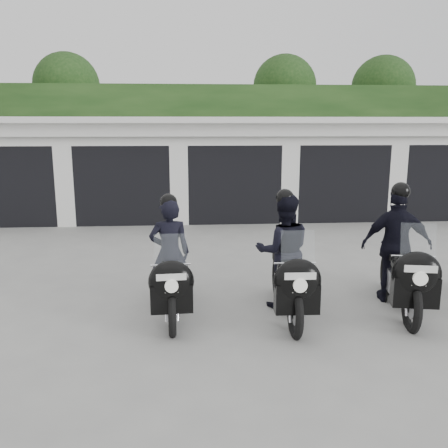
{
  "coord_description": "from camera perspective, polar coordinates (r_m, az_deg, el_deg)",
  "views": [
    {
      "loc": [
        -1.23,
        -7.62,
        2.78
      ],
      "look_at": [
        -0.66,
        0.52,
        1.05
      ],
      "focal_mm": 38.0,
      "sensor_mm": 36.0,
      "label": 1
    }
  ],
  "objects": [
    {
      "name": "ground",
      "position": [
        8.21,
        4.87,
        -7.88
      ],
      "size": [
        80.0,
        80.0,
        0.0
      ],
      "primitive_type": "plane",
      "color": "gray",
      "rests_on": "ground"
    },
    {
      "name": "garage_block",
      "position": [
        15.79,
        0.44,
        7.03
      ],
      "size": [
        16.4,
        6.8,
        2.96
      ],
      "color": "silver",
      "rests_on": "ground"
    },
    {
      "name": "background_vegetation",
      "position": [
        20.6,
        0.42,
        11.93
      ],
      "size": [
        20.0,
        3.9,
        5.8
      ],
      "color": "#183513",
      "rests_on": "ground"
    },
    {
      "name": "police_bike_a",
      "position": [
        7.04,
        -6.49,
        -5.12
      ],
      "size": [
        0.69,
        2.09,
        1.82
      ],
      "rotation": [
        0.0,
        0.0,
        0.06
      ],
      "color": "black",
      "rests_on": "ground"
    },
    {
      "name": "police_bike_b",
      "position": [
        7.11,
        7.4,
        -4.32
      ],
      "size": [
        0.87,
        2.18,
        1.89
      ],
      "rotation": [
        0.0,
        0.0,
        -0.03
      ],
      "color": "black",
      "rests_on": "ground"
    },
    {
      "name": "police_bike_c",
      "position": [
        7.74,
        20.32,
        -3.36
      ],
      "size": [
        1.17,
        2.24,
        1.97
      ],
      "rotation": [
        0.0,
        0.0,
        -0.19
      ],
      "color": "black",
      "rests_on": "ground"
    }
  ]
}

